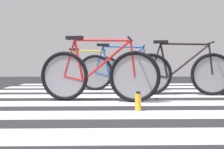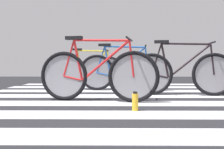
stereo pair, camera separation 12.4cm
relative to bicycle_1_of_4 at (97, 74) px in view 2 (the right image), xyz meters
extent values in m
cube|color=#222226|center=(0.48, -0.32, -0.40)|extent=(18.00, 14.00, 0.02)
cube|color=silver|center=(0.37, -1.71, -0.38)|extent=(5.20, 0.44, 0.00)
cube|color=silver|center=(0.43, -0.93, -0.38)|extent=(5.20, 0.44, 0.00)
cube|color=#BBBBC0|center=(0.57, -0.18, -0.38)|extent=(5.20, 0.44, 0.00)
cube|color=silver|center=(0.41, 0.58, -0.38)|extent=(5.20, 0.44, 0.00)
cube|color=silver|center=(0.54, 1.34, -0.38)|extent=(5.20, 0.44, 0.00)
cube|color=silver|center=(0.48, 2.12, -0.38)|extent=(5.20, 0.44, 0.00)
cube|color=silver|center=(0.56, 2.88, -0.38)|extent=(5.20, 0.44, 0.00)
torus|color=black|center=(-0.50, 0.10, -0.03)|extent=(0.71, 0.19, 0.72)
torus|color=black|center=(0.50, -0.10, -0.03)|extent=(0.71, 0.19, 0.72)
cylinder|color=gray|center=(-0.50, 0.10, -0.03)|extent=(0.60, 0.12, 0.61)
cylinder|color=gray|center=(0.50, -0.10, -0.03)|extent=(0.60, 0.12, 0.61)
cylinder|color=red|center=(0.05, -0.01, 0.48)|extent=(0.79, 0.19, 0.05)
cylinder|color=red|center=(0.11, -0.02, 0.19)|extent=(0.70, 0.17, 0.59)
cylinder|color=red|center=(-0.28, 0.05, 0.20)|extent=(0.16, 0.06, 0.59)
cylinder|color=red|center=(-0.36, 0.07, -0.06)|extent=(0.29, 0.08, 0.09)
cylinder|color=red|center=(-0.42, 0.08, 0.23)|extent=(0.19, 0.06, 0.53)
cylinder|color=red|center=(0.48, -0.09, 0.22)|extent=(0.09, 0.05, 0.50)
cube|color=black|center=(-0.34, 0.07, 0.52)|extent=(0.25, 0.13, 0.05)
cylinder|color=black|center=(0.45, -0.09, 0.49)|extent=(0.13, 0.52, 0.03)
cylinder|color=#4C4C51|center=(-0.22, 0.04, -0.09)|extent=(0.08, 0.34, 0.02)
torus|color=black|center=(0.88, 0.74, -0.03)|extent=(0.72, 0.14, 0.72)
torus|color=black|center=(1.89, 0.62, -0.03)|extent=(0.72, 0.14, 0.72)
cylinder|color=gray|center=(0.88, 0.74, -0.03)|extent=(0.60, 0.08, 0.61)
cylinder|color=gray|center=(1.89, 0.62, -0.03)|extent=(0.60, 0.08, 0.61)
cylinder|color=black|center=(1.44, 0.67, 0.48)|extent=(0.80, 0.13, 0.05)
cylinder|color=black|center=(1.50, 0.67, 0.19)|extent=(0.70, 0.12, 0.59)
cylinder|color=black|center=(1.10, 0.71, 0.20)|extent=(0.16, 0.05, 0.59)
cylinder|color=black|center=(1.02, 0.72, -0.06)|extent=(0.29, 0.06, 0.09)
cylinder|color=black|center=(0.96, 0.73, 0.23)|extent=(0.19, 0.05, 0.53)
cylinder|color=black|center=(1.86, 0.62, 0.22)|extent=(0.09, 0.04, 0.50)
cube|color=black|center=(1.04, 0.72, 0.52)|extent=(0.25, 0.12, 0.05)
cylinder|color=black|center=(1.83, 0.63, 0.49)|extent=(0.09, 0.52, 0.03)
cylinder|color=#4C4C51|center=(1.16, 0.71, -0.09)|extent=(0.06, 0.34, 0.02)
torus|color=black|center=(-0.11, 1.47, -0.03)|extent=(0.72, 0.11, 0.72)
torus|color=black|center=(0.91, 1.38, -0.03)|extent=(0.72, 0.11, 0.72)
cylinder|color=gray|center=(-0.11, 1.47, -0.03)|extent=(0.61, 0.06, 0.61)
cylinder|color=gray|center=(0.91, 1.38, -0.03)|extent=(0.61, 0.06, 0.61)
cylinder|color=#285DAF|center=(0.45, 1.42, 0.48)|extent=(0.80, 0.10, 0.05)
cylinder|color=#285DAF|center=(0.51, 1.42, 0.19)|extent=(0.70, 0.09, 0.59)
cylinder|color=#285DAF|center=(0.11, 1.45, 0.20)|extent=(0.16, 0.05, 0.59)
cylinder|color=#285DAF|center=(0.03, 1.46, -0.06)|extent=(0.29, 0.05, 0.09)
cylinder|color=#285DAF|center=(-0.03, 1.46, 0.23)|extent=(0.19, 0.04, 0.53)
cylinder|color=#285DAF|center=(0.88, 1.39, 0.22)|extent=(0.09, 0.04, 0.50)
cube|color=black|center=(0.05, 1.45, 0.52)|extent=(0.25, 0.11, 0.05)
cylinder|color=black|center=(0.85, 1.39, 0.49)|extent=(0.07, 0.52, 0.03)
cylinder|color=#4C4C51|center=(0.17, 1.44, -0.09)|extent=(0.05, 0.34, 0.02)
torus|color=black|center=(-0.90, 3.10, -0.03)|extent=(0.72, 0.13, 0.72)
torus|color=black|center=(0.12, 3.00, -0.03)|extent=(0.72, 0.13, 0.72)
cylinder|color=gray|center=(-0.90, 3.10, -0.03)|extent=(0.60, 0.06, 0.61)
cylinder|color=gray|center=(0.12, 3.00, -0.03)|extent=(0.60, 0.06, 0.61)
cylinder|color=yellow|center=(-0.34, 3.05, 0.48)|extent=(0.80, 0.11, 0.05)
cylinder|color=yellow|center=(-0.28, 3.04, 0.19)|extent=(0.70, 0.10, 0.59)
cylinder|color=yellow|center=(-0.68, 3.08, 0.20)|extent=(0.16, 0.05, 0.59)
cylinder|color=yellow|center=(-0.76, 3.09, -0.06)|extent=(0.29, 0.05, 0.09)
cylinder|color=yellow|center=(-0.82, 3.09, 0.23)|extent=(0.19, 0.04, 0.53)
cylinder|color=yellow|center=(0.09, 3.01, 0.22)|extent=(0.09, 0.04, 0.50)
cube|color=black|center=(-0.74, 3.09, 0.52)|extent=(0.25, 0.11, 0.05)
cylinder|color=black|center=(0.06, 3.01, 0.49)|extent=(0.08, 0.52, 0.03)
cylinder|color=#4C4C51|center=(-0.62, 3.07, -0.09)|extent=(0.05, 0.34, 0.02)
cylinder|color=gold|center=(0.48, -0.71, -0.29)|extent=(0.07, 0.07, 0.20)
cylinder|color=black|center=(0.48, -0.71, -0.17)|extent=(0.05, 0.05, 0.02)
camera|label=1|loc=(0.12, -3.58, 0.16)|focal=40.57mm
camera|label=2|loc=(0.24, -3.58, 0.16)|focal=40.57mm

